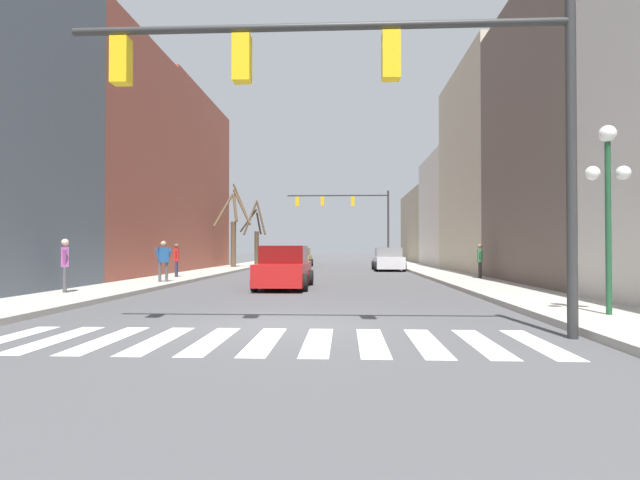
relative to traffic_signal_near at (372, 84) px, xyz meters
The scene contains 17 objects.
ground_plane 4.97m from the traffic_signal_near, 148.33° to the left, with size 240.00×240.00×0.00m, color #4C4C4F.
sidewalk_right 6.83m from the traffic_signal_near, 12.49° to the left, with size 2.77×90.00×0.15m.
building_row_left 18.73m from the traffic_signal_near, 134.86° to the left, with size 6.00×37.25×13.85m.
building_row_right 23.84m from the traffic_signal_near, 66.56° to the left, with size 6.00×58.12×12.75m.
crosswalk_stripes 4.87m from the traffic_signal_near, 164.59° to the right, with size 9.45×2.60×0.01m.
traffic_signal_near is the anchor object (origin of this frame).
traffic_signal_far 36.30m from the traffic_signal_near, 89.92° to the left, with size 9.23×0.28×6.73m.
street_lamp_right_corner 5.72m from the traffic_signal_near, 21.82° to the left, with size 0.95×0.36×4.04m.
car_parked_left_near 11.50m from the traffic_signal_near, 105.01° to the left, with size 2.04×4.86×1.65m.
car_parked_right_mid 26.25m from the traffic_signal_near, 84.40° to the left, with size 2.11×4.76×1.59m.
car_parked_right_near 32.66m from the traffic_signal_near, 97.48° to the left, with size 2.13×4.24×1.55m.
pedestrian_on_left_sidewalk 17.83m from the traffic_signal_near, 119.83° to the left, with size 0.29×0.70×1.62m.
pedestrian_waiting_at_curb 12.00m from the traffic_signal_near, 144.69° to the left, with size 0.44×0.68×1.71m.
pedestrian_crossing_street 16.21m from the traffic_signal_near, 68.43° to the left, with size 0.26×0.69×1.60m.
pedestrian_near_right_corner 14.61m from the traffic_signal_near, 124.60° to the left, with size 0.60×0.56×1.71m.
street_tree_right_near 28.99m from the traffic_signal_near, 107.42° to the left, with size 2.50×2.32×6.19m.
street_tree_right_mid 35.90m from the traffic_signal_near, 103.42° to the left, with size 2.60×3.17×5.64m.
Camera 1 is at (1.35, -9.97, 1.57)m, focal length 28.00 mm.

